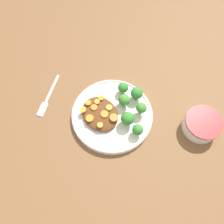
% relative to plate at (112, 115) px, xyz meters
% --- Properties ---
extents(ground_plane, '(4.00, 4.00, 0.00)m').
position_rel_plate_xyz_m(ground_plane, '(0.00, 0.00, -0.01)').
color(ground_plane, brown).
extents(plate, '(0.27, 0.27, 0.02)m').
position_rel_plate_xyz_m(plate, '(0.00, 0.00, 0.00)').
color(plate, silver).
rests_on(plate, ground_plane).
extents(dip_bowl, '(0.12, 0.12, 0.05)m').
position_rel_plate_xyz_m(dip_bowl, '(-0.21, -0.21, 0.02)').
color(dip_bowl, white).
rests_on(dip_bowl, ground_plane).
extents(stew_mound, '(0.13, 0.11, 0.02)m').
position_rel_plate_xyz_m(stew_mound, '(0.02, 0.03, 0.02)').
color(stew_mound, '#5B3319').
rests_on(stew_mound, plate).
extents(broccoli_floret_0, '(0.04, 0.04, 0.05)m').
position_rel_plate_xyz_m(broccoli_floret_0, '(0.00, -0.10, 0.04)').
color(broccoli_floret_0, '#7FA85B').
rests_on(broccoli_floret_0, plate).
extents(broccoli_floret_1, '(0.04, 0.04, 0.06)m').
position_rel_plate_xyz_m(broccoli_floret_1, '(-0.05, -0.02, 0.04)').
color(broccoli_floret_1, '#759E51').
rests_on(broccoli_floret_1, plate).
extents(broccoli_floret_2, '(0.04, 0.04, 0.05)m').
position_rel_plate_xyz_m(broccoli_floret_2, '(-0.05, -0.08, 0.04)').
color(broccoli_floret_2, '#759E51').
rests_on(broccoli_floret_2, plate).
extents(broccoli_floret_3, '(0.04, 0.04, 0.05)m').
position_rel_plate_xyz_m(broccoli_floret_3, '(0.05, -0.08, 0.03)').
color(broccoli_floret_3, '#7FA85B').
rests_on(broccoli_floret_3, plate).
extents(broccoli_floret_4, '(0.04, 0.04, 0.05)m').
position_rel_plate_xyz_m(broccoli_floret_4, '(0.01, -0.05, 0.04)').
color(broccoli_floret_4, '#759E51').
rests_on(broccoli_floret_4, plate).
extents(broccoli_floret_5, '(0.03, 0.03, 0.05)m').
position_rel_plate_xyz_m(broccoli_floret_5, '(-0.10, -0.02, 0.03)').
color(broccoli_floret_5, '#7FA85B').
rests_on(broccoli_floret_5, plate).
extents(carrot_slice_0, '(0.03, 0.03, 0.00)m').
position_rel_plate_xyz_m(carrot_slice_0, '(0.01, 0.03, 0.03)').
color(carrot_slice_0, orange).
rests_on(carrot_slice_0, stew_mound).
extents(carrot_slice_1, '(0.02, 0.02, 0.01)m').
position_rel_plate_xyz_m(carrot_slice_1, '(0.06, 0.02, 0.03)').
color(carrot_slice_1, orange).
rests_on(carrot_slice_1, stew_mound).
extents(carrot_slice_2, '(0.03, 0.03, 0.01)m').
position_rel_plate_xyz_m(carrot_slice_2, '(-0.02, 0.01, 0.03)').
color(carrot_slice_2, orange).
rests_on(carrot_slice_2, stew_mound).
extents(carrot_slice_3, '(0.02, 0.02, 0.01)m').
position_rel_plate_xyz_m(carrot_slice_3, '(0.06, 0.07, 0.03)').
color(carrot_slice_3, orange).
rests_on(carrot_slice_3, stew_mound).
extents(carrot_slice_4, '(0.02, 0.02, 0.00)m').
position_rel_plate_xyz_m(carrot_slice_4, '(0.02, -0.00, 0.03)').
color(carrot_slice_4, orange).
rests_on(carrot_slice_4, stew_mound).
extents(carrot_slice_5, '(0.02, 0.02, 0.01)m').
position_rel_plate_xyz_m(carrot_slice_5, '(-0.02, 0.06, 0.03)').
color(carrot_slice_5, orange).
rests_on(carrot_slice_5, stew_mound).
extents(carrot_slice_6, '(0.02, 0.02, 0.00)m').
position_rel_plate_xyz_m(carrot_slice_6, '(0.02, 0.07, 0.03)').
color(carrot_slice_6, orange).
rests_on(carrot_slice_6, stew_mound).
extents(carrot_slice_7, '(0.02, 0.02, 0.00)m').
position_rel_plate_xyz_m(carrot_slice_7, '(0.05, 0.04, 0.03)').
color(carrot_slice_7, orange).
rests_on(carrot_slice_7, stew_mound).
extents(carrot_slice_8, '(0.02, 0.02, 0.01)m').
position_rel_plate_xyz_m(carrot_slice_8, '(0.07, 0.05, 0.03)').
color(carrot_slice_8, orange).
rests_on(carrot_slice_8, stew_mound).
extents(carrot_slice_9, '(0.02, 0.02, 0.00)m').
position_rel_plate_xyz_m(carrot_slice_9, '(0.06, -0.00, 0.03)').
color(carrot_slice_9, orange).
rests_on(carrot_slice_9, stew_mound).
extents(fork, '(0.12, 0.15, 0.01)m').
position_rel_plate_xyz_m(fork, '(0.19, 0.14, -0.01)').
color(fork, '#B5B5B5').
rests_on(fork, ground_plane).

